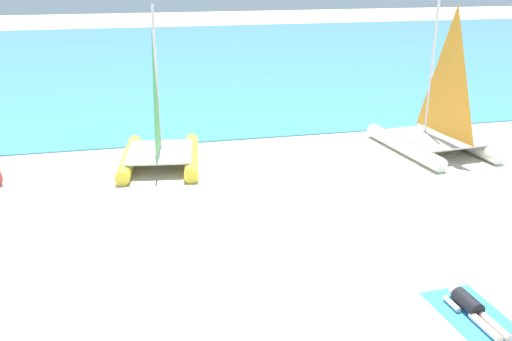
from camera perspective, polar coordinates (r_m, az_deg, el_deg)
ground_plane at (r=18.93m, az=-3.28°, el=1.31°), size 120.00×120.00×0.00m
ocean_water at (r=40.05m, az=-8.96°, el=11.10°), size 120.00×40.00×0.05m
sailboat_white at (r=20.27m, az=17.46°, el=4.07°), size 3.06×4.42×5.46m
sailboat_yellow at (r=18.22m, az=-9.64°, el=2.73°), size 2.89×4.06×4.92m
towel_right at (r=11.44m, az=20.88°, el=-13.39°), size 1.18×1.95×0.01m
sunbather_right at (r=11.42m, az=20.76°, el=-12.70°), size 0.56×1.56×0.30m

